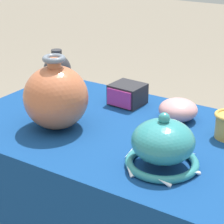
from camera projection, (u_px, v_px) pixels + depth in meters
The scene contains 6 objects.
display_table at pixel (121, 157), 1.42m from camera, with size 1.09×0.66×0.74m.
vase_tall_bulbous at pixel (56, 97), 1.38m from camera, with size 0.21×0.21×0.24m.
vase_dome_bell at pixel (163, 146), 1.17m from camera, with size 0.21×0.20×0.16m.
mosaic_tile_box at pixel (127, 94), 1.59m from camera, with size 0.12×0.12×0.08m.
bowl_shallow_rose at pixel (178, 110), 1.46m from camera, with size 0.13×0.13×0.07m, color #D19399.
jar_round_charcoal at pixel (57, 70), 1.75m from camera, with size 0.11×0.11×0.15m.
Camera 1 is at (0.65, -1.09, 1.34)m, focal length 70.00 mm.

